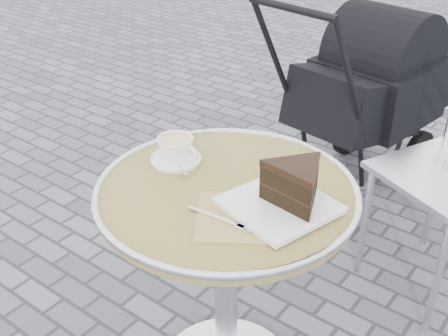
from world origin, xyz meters
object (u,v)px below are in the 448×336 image
Objects in this scene: cappuccino_set at (176,151)px; baby_stroller at (365,100)px; cafe_table at (226,238)px; cake_plate_set at (291,189)px.

cappuccino_set is 1.39m from baby_stroller.
baby_stroller is (-0.21, 1.38, -0.11)m from cafe_table.
cappuccino_set is at bearing -166.21° from cake_plate_set.
cake_plate_set is at bearing -3.78° from cappuccino_set.
cappuccino_set reaches higher than cafe_table.
cake_plate_set is (0.19, 0.02, 0.22)m from cafe_table.
cake_plate_set is at bearing 6.66° from cafe_table.
cafe_table is 0.29m from cappuccino_set.
cake_plate_set is at bearing -65.10° from baby_stroller.
cafe_table is 0.72× the size of baby_stroller.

